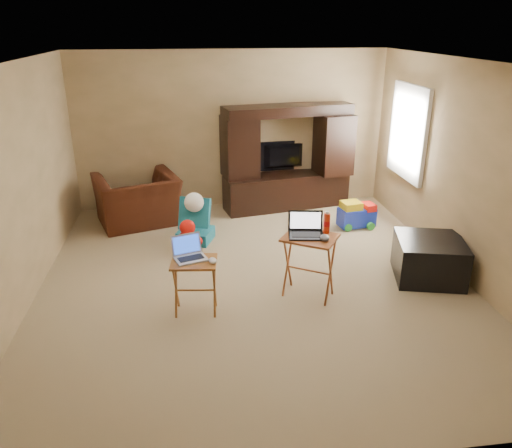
{
  "coord_description": "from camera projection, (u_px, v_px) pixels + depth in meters",
  "views": [
    {
      "loc": [
        -0.69,
        -5.27,
        2.88
      ],
      "look_at": [
        0.0,
        -0.2,
        0.8
      ],
      "focal_mm": 35.0,
      "sensor_mm": 36.0,
      "label": 1
    }
  ],
  "objects": [
    {
      "name": "ceiling",
      "position": [
        253.0,
        62.0,
        5.07
      ],
      "size": [
        5.5,
        5.5,
        0.0
      ],
      "primitive_type": "plane",
      "rotation": [
        3.14,
        0.0,
        0.0
      ],
      "color": "silver",
      "rests_on": "ground"
    },
    {
      "name": "tray_table_right",
      "position": [
        309.0,
        267.0,
        5.52
      ],
      "size": [
        0.71,
        0.67,
        0.72
      ],
      "primitive_type": "cube",
      "rotation": [
        0.0,
        0.0,
        -0.56
      ],
      "color": "#A85728",
      "rests_on": "floor"
    },
    {
      "name": "laptop_right",
      "position": [
        306.0,
        226.0,
        5.36
      ],
      "size": [
        0.42,
        0.36,
        0.24
      ],
      "primitive_type": "cube",
      "rotation": [
        0.0,
        0.0,
        -0.15
      ],
      "color": "black",
      "rests_on": "tray_table_right"
    },
    {
      "name": "mouse_left",
      "position": [
        213.0,
        261.0,
        5.06
      ],
      "size": [
        0.1,
        0.13,
        0.05
      ],
      "primitive_type": "ellipsoid",
      "rotation": [
        0.0,
        0.0,
        0.15
      ],
      "color": "silver",
      "rests_on": "tray_table_left"
    },
    {
      "name": "child_rocker",
      "position": [
        195.0,
        221.0,
        6.96
      ],
      "size": [
        0.6,
        0.63,
        0.59
      ],
      "primitive_type": null,
      "rotation": [
        0.0,
        0.0,
        -0.36
      ],
      "color": "#176A81",
      "rests_on": "floor"
    },
    {
      "name": "wall_back",
      "position": [
        231.0,
        130.0,
        8.06
      ],
      "size": [
        5.0,
        0.0,
        5.0
      ],
      "primitive_type": "plane",
      "rotation": [
        1.57,
        0.0,
        0.0
      ],
      "color": "tan",
      "rests_on": "ground"
    },
    {
      "name": "wall_right",
      "position": [
        465.0,
        171.0,
        5.85
      ],
      "size": [
        0.0,
        5.5,
        5.5
      ],
      "primitive_type": "plane",
      "rotation": [
        1.57,
        0.0,
        -1.57
      ],
      "color": "tan",
      "rests_on": "ground"
    },
    {
      "name": "push_toy",
      "position": [
        357.0,
        214.0,
        7.48
      ],
      "size": [
        0.6,
        0.47,
        0.41
      ],
      "primitive_type": null,
      "rotation": [
        0.0,
        0.0,
        0.16
      ],
      "color": "#1A31D2",
      "rests_on": "floor"
    },
    {
      "name": "recliner",
      "position": [
        137.0,
        200.0,
        7.54
      ],
      "size": [
        1.42,
        1.32,
        0.75
      ],
      "primitive_type": "imported",
      "rotation": [
        0.0,
        0.0,
        3.46
      ],
      "color": "#441E0E",
      "rests_on": "floor"
    },
    {
      "name": "water_bottle",
      "position": [
        327.0,
        223.0,
        5.44
      ],
      "size": [
        0.07,
        0.07,
        0.22
      ],
      "primitive_type": "cylinder",
      "color": "red",
      "rests_on": "tray_table_right"
    },
    {
      "name": "window_frame",
      "position": [
        408.0,
        132.0,
        7.21
      ],
      "size": [
        0.06,
        1.14,
        1.34
      ],
      "primitive_type": "cube",
      "color": "white",
      "rests_on": "ground"
    },
    {
      "name": "plush_toy",
      "position": [
        188.0,
        235.0,
        6.69
      ],
      "size": [
        0.4,
        0.33,
        0.44
      ],
      "primitive_type": null,
      "color": "red",
      "rests_on": "floor"
    },
    {
      "name": "tray_table_left",
      "position": [
        195.0,
        287.0,
        5.22
      ],
      "size": [
        0.5,
        0.42,
        0.6
      ],
      "primitive_type": "cube",
      "rotation": [
        0.0,
        0.0,
        -0.12
      ],
      "color": "#A55E27",
      "rests_on": "floor"
    },
    {
      "name": "laptop_left",
      "position": [
        190.0,
        249.0,
        5.09
      ],
      "size": [
        0.38,
        0.35,
        0.24
      ],
      "primitive_type": "cube",
      "rotation": [
        0.0,
        0.0,
        0.32
      ],
      "color": "#BABABF",
      "rests_on": "tray_table_left"
    },
    {
      "name": "ottoman",
      "position": [
        429.0,
        259.0,
        5.96
      ],
      "size": [
        0.93,
        0.93,
        0.49
      ],
      "primitive_type": "cube",
      "rotation": [
        0.0,
        0.0,
        -0.25
      ],
      "color": "black",
      "rests_on": "floor"
    },
    {
      "name": "mouse_right",
      "position": [
        325.0,
        238.0,
        5.28
      ],
      "size": [
        0.11,
        0.16,
        0.06
      ],
      "primitive_type": "ellipsoid",
      "rotation": [
        0.0,
        0.0,
        -0.09
      ],
      "color": "#47474C",
      "rests_on": "tray_table_right"
    },
    {
      "name": "entertainment_center",
      "position": [
        287.0,
        158.0,
        8.06
      ],
      "size": [
        2.12,
        0.89,
        1.68
      ],
      "primitive_type": "cube",
      "rotation": [
        0.0,
        0.0,
        0.19
      ],
      "color": "black",
      "rests_on": "floor"
    },
    {
      "name": "television",
      "position": [
        285.0,
        157.0,
        8.26
      ],
      "size": [
        0.86,
        0.2,
        0.49
      ],
      "primitive_type": "imported",
      "rotation": [
        0.0,
        0.0,
        3.25
      ],
      "color": "black",
      "rests_on": "entertainment_center"
    },
    {
      "name": "wall_left",
      "position": [
        17.0,
        189.0,
        5.22
      ],
      "size": [
        0.0,
        5.5,
        5.5
      ],
      "primitive_type": "plane",
      "rotation": [
        1.57,
        0.0,
        1.57
      ],
      "color": "tan",
      "rests_on": "ground"
    },
    {
      "name": "floor",
      "position": [
        254.0,
        279.0,
        6.01
      ],
      "size": [
        5.5,
        5.5,
        0.0
      ],
      "primitive_type": "plane",
      "color": "tan",
      "rests_on": "ground"
    },
    {
      "name": "window_pane",
      "position": [
        409.0,
        132.0,
        7.21
      ],
      "size": [
        0.0,
        1.2,
        1.2
      ],
      "primitive_type": "plane",
      "rotation": [
        1.57,
        0.0,
        -1.57
      ],
      "color": "white",
      "rests_on": "ground"
    },
    {
      "name": "wall_front",
      "position": [
        313.0,
        312.0,
        3.01
      ],
      "size": [
        5.0,
        0.0,
        5.0
      ],
      "primitive_type": "plane",
      "rotation": [
        -1.57,
        0.0,
        0.0
      ],
      "color": "tan",
      "rests_on": "ground"
    }
  ]
}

